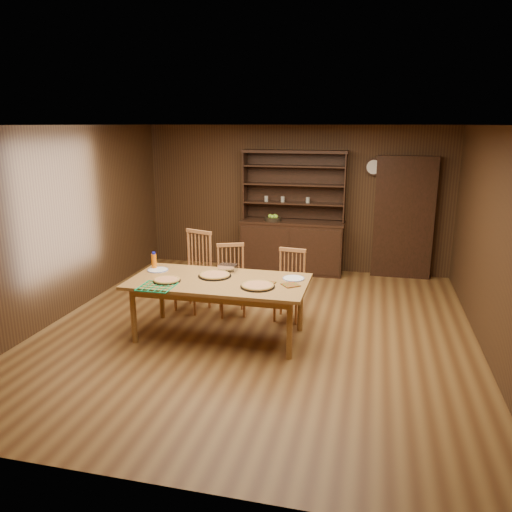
% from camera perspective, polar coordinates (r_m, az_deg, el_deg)
% --- Properties ---
extents(floor, '(6.00, 6.00, 0.00)m').
position_cam_1_polar(floor, '(6.61, 0.14, -8.44)').
color(floor, brown).
rests_on(floor, ground).
extents(room_shell, '(6.00, 6.00, 6.00)m').
position_cam_1_polar(room_shell, '(6.16, 0.14, 5.18)').
color(room_shell, silver).
rests_on(room_shell, floor).
extents(china_hutch, '(1.84, 0.52, 2.17)m').
position_cam_1_polar(china_hutch, '(9.00, 4.18, 1.87)').
color(china_hutch, '#321910').
rests_on(china_hutch, floor).
extents(doorway, '(1.00, 0.18, 2.10)m').
position_cam_1_polar(doorway, '(8.96, 16.50, 4.20)').
color(doorway, '#321910').
rests_on(doorway, floor).
extents(wall_clock, '(0.30, 0.05, 0.30)m').
position_cam_1_polar(wall_clock, '(8.89, 13.31, 9.87)').
color(wall_clock, '#321910').
rests_on(wall_clock, room_shell).
extents(dining_table, '(2.19, 1.10, 0.75)m').
position_cam_1_polar(dining_table, '(6.20, -4.28, -3.34)').
color(dining_table, '#A47438').
rests_on(dining_table, floor).
extents(chair_left, '(0.59, 0.57, 1.14)m').
position_cam_1_polar(chair_left, '(7.24, -6.95, -1.33)').
color(chair_left, '#C67D43').
rests_on(chair_left, floor).
extents(chair_center, '(0.52, 0.51, 0.99)m').
position_cam_1_polar(chair_center, '(7.03, -2.83, -2.42)').
color(chair_center, '#C67D43').
rests_on(chair_center, floor).
extents(chair_right, '(0.44, 0.43, 0.97)m').
position_cam_1_polar(chair_right, '(6.85, 3.92, -3.02)').
color(chair_right, '#C67D43').
rests_on(chair_right, floor).
extents(pizza_left, '(0.34, 0.34, 0.04)m').
position_cam_1_polar(pizza_left, '(6.19, -10.17, -2.72)').
color(pizza_left, black).
rests_on(pizza_left, dining_table).
extents(pizza_right, '(0.41, 0.41, 0.04)m').
position_cam_1_polar(pizza_right, '(5.89, 0.19, -3.41)').
color(pizza_right, black).
rests_on(pizza_right, dining_table).
extents(pizza_center, '(0.42, 0.42, 0.04)m').
position_cam_1_polar(pizza_center, '(6.32, -4.75, -2.19)').
color(pizza_center, black).
rests_on(pizza_center, dining_table).
extents(cooling_rack, '(0.46, 0.46, 0.02)m').
position_cam_1_polar(cooling_rack, '(6.00, -11.28, -3.44)').
color(cooling_rack, '#0CA65A').
rests_on(cooling_rack, dining_table).
extents(plate_left, '(0.27, 0.27, 0.02)m').
position_cam_1_polar(plate_left, '(6.67, -11.15, -1.57)').
color(plate_left, white).
rests_on(plate_left, dining_table).
extents(plate_right, '(0.27, 0.27, 0.02)m').
position_cam_1_polar(plate_right, '(6.21, 4.31, -2.57)').
color(plate_right, white).
rests_on(plate_right, dining_table).
extents(foil_dish, '(0.23, 0.17, 0.09)m').
position_cam_1_polar(foil_dish, '(6.52, -3.22, -1.35)').
color(foil_dish, silver).
rests_on(foil_dish, dining_table).
extents(juice_bottle, '(0.07, 0.07, 0.23)m').
position_cam_1_polar(juice_bottle, '(6.73, -11.58, -0.56)').
color(juice_bottle, orange).
rests_on(juice_bottle, dining_table).
extents(pot_holder_a, '(0.25, 0.25, 0.01)m').
position_cam_1_polar(pot_holder_a, '(5.96, 3.97, -3.31)').
color(pot_holder_a, '#B41A14').
rests_on(pot_holder_a, dining_table).
extents(pot_holder_b, '(0.21, 0.21, 0.01)m').
position_cam_1_polar(pot_holder_b, '(6.01, 1.23, -3.15)').
color(pot_holder_b, '#B41A14').
rests_on(pot_holder_b, dining_table).
extents(fruit_bowl, '(0.30, 0.30, 0.12)m').
position_cam_1_polar(fruit_bowl, '(8.92, 1.95, 4.32)').
color(fruit_bowl, black).
rests_on(fruit_bowl, china_hutch).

